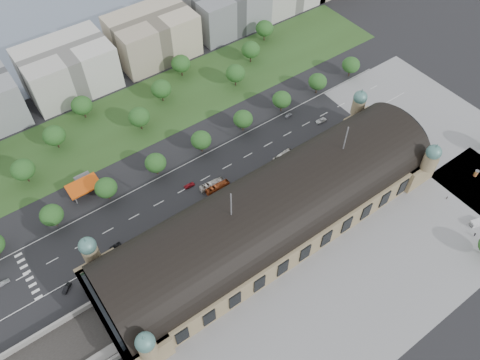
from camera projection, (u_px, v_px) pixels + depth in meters
ground at (271, 227)px, 194.25m from camera, size 900.00×900.00×0.00m
station at (273, 212)px, 186.31m from camera, size 150.00×48.40×44.30m
plaza_south at (365, 293)px, 175.37m from camera, size 190.00×48.00×0.12m
plaza_east at (434, 125)px, 232.55m from camera, size 56.00×100.00×0.12m
road_slab at (183, 191)px, 206.33m from camera, size 260.00×26.00×0.10m
grass_belt at (134, 117)px, 236.44m from camera, size 300.00×45.00×0.10m
petrol_station at (84, 183)px, 205.46m from camera, size 14.00×13.00×5.05m
office_3 at (68, 68)px, 242.13m from camera, size 45.00×32.00×24.00m
office_4 at (153, 36)px, 260.72m from camera, size 45.00×32.00×24.00m
office_5 at (226, 8)px, 279.31m from camera, size 45.00×32.00×24.00m
tree_row_2 at (52, 215)px, 188.96m from camera, size 9.60×9.60×11.52m
tree_row_3 at (106, 188)px, 197.89m from camera, size 9.60×9.60×11.52m
tree_row_4 at (156, 163)px, 206.81m from camera, size 9.60×9.60×11.52m
tree_row_5 at (201, 140)px, 215.73m from camera, size 9.60×9.60×11.52m
tree_row_6 at (243, 119)px, 224.66m from camera, size 9.60×9.60×11.52m
tree_row_7 at (282, 100)px, 233.58m from camera, size 9.60×9.60×11.52m
tree_row_8 at (318, 82)px, 242.51m from camera, size 9.60×9.60×11.52m
tree_row_9 at (351, 65)px, 251.43m from camera, size 9.60×9.60×11.52m
tree_belt_3 at (23, 170)px, 203.52m from camera, size 10.40×10.40×12.48m
tree_belt_4 at (54, 135)px, 216.75m from camera, size 10.40×10.40×12.48m
tree_belt_5 at (82, 105)px, 229.97m from camera, size 10.40×10.40×12.48m
tree_belt_6 at (139, 117)px, 224.71m from camera, size 10.40×10.40×12.48m
tree_belt_7 at (161, 89)px, 237.94m from camera, size 10.40×10.40×12.48m
tree_belt_8 at (181, 64)px, 251.17m from camera, size 10.40×10.40×12.48m
tree_belt_9 at (235, 73)px, 245.91m from camera, size 10.40×10.40×12.48m
tree_belt_10 at (251, 50)px, 259.13m from camera, size 10.40×10.40×12.48m
tree_belt_11 at (265, 28)px, 272.36m from camera, size 10.40×10.40×12.48m
traffic_car_1 at (4, 282)px, 177.42m from camera, size 3.99×1.69×1.28m
traffic_car_2 at (115, 247)px, 187.37m from camera, size 5.12×2.68×1.38m
traffic_car_3 at (189, 185)px, 207.32m from camera, size 5.00×2.07×1.44m
traffic_car_5 at (289, 115)px, 236.12m from camera, size 4.22×1.92×1.34m
traffic_car_6 at (321, 121)px, 233.57m from camera, size 5.81×2.99×1.57m
parked_car_0 at (67, 288)px, 175.82m from camera, size 4.72×4.14×1.54m
parked_car_1 at (110, 267)px, 181.50m from camera, size 5.22×4.15×1.32m
parked_car_2 at (110, 264)px, 182.51m from camera, size 4.81×3.56×1.30m
parked_car_3 at (134, 255)px, 184.87m from camera, size 4.49×3.05×1.42m
parked_car_4 at (151, 236)px, 190.54m from camera, size 4.69×4.01×1.52m
parked_car_5 at (196, 210)px, 198.74m from camera, size 5.11×4.76×1.33m
parked_car_6 at (164, 235)px, 190.63m from camera, size 5.88×4.04×1.58m
bus_west at (218, 187)px, 205.44m from camera, size 11.40×2.94×3.16m
bus_mid at (212, 185)px, 206.39m from camera, size 11.68×3.82×3.19m
bus_east at (283, 156)px, 217.30m from camera, size 11.21×3.53×3.07m
van_south at (477, 223)px, 193.87m from camera, size 6.68×4.25×2.70m
advertising_column at (476, 173)px, 210.34m from camera, size 1.83×1.83×3.47m
pedestrian_2 at (447, 198)px, 202.80m from camera, size 0.66×0.90×1.65m
pedestrian_4 at (474, 235)px, 190.60m from camera, size 1.34×1.13×1.93m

